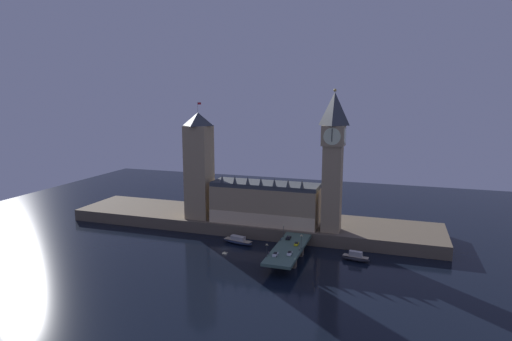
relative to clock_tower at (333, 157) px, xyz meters
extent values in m
plane|color=black|center=(-50.68, -26.31, -46.44)|extent=(400.00, 400.00, 0.00)
cube|color=brown|center=(-50.68, 12.69, -43.05)|extent=(220.00, 42.00, 6.77)
cube|color=tan|center=(-37.97, 3.71, -29.32)|extent=(60.71, 19.04, 20.70)
cube|color=beige|center=(-37.97, -5.93, -35.94)|extent=(60.71, 0.20, 7.45)
cube|color=#383D42|center=(-37.97, 3.71, -17.77)|extent=(60.71, 17.51, 2.40)
cone|color=#383D42|center=(-60.74, -4.39, -14.29)|extent=(2.40, 2.40, 4.55)
cone|color=#383D42|center=(-53.15, -4.39, -14.29)|extent=(2.40, 2.40, 4.55)
cone|color=#383D42|center=(-45.56, -4.39, -14.29)|extent=(2.40, 2.40, 4.55)
cone|color=#383D42|center=(-37.97, -4.39, -14.29)|extent=(2.40, 2.40, 4.55)
cone|color=#383D42|center=(-30.38, -4.39, -14.29)|extent=(2.40, 2.40, 4.55)
cone|color=#383D42|center=(-22.79, -4.39, -14.29)|extent=(2.40, 2.40, 4.55)
cone|color=#383D42|center=(-15.20, -4.39, -14.29)|extent=(2.40, 2.40, 4.55)
cube|color=tan|center=(0.00, 0.00, -16.76)|extent=(9.63, 9.63, 45.81)
cube|color=tan|center=(0.00, 0.00, 11.37)|extent=(11.36, 11.36, 10.44)
cylinder|color=beige|center=(0.00, -5.80, 11.37)|extent=(8.76, 0.25, 8.76)
cylinder|color=beige|center=(0.00, 5.80, 11.37)|extent=(8.76, 0.25, 8.76)
cylinder|color=beige|center=(5.80, 0.00, 11.37)|extent=(0.25, 8.76, 8.76)
cylinder|color=beige|center=(-5.80, 0.00, 11.37)|extent=(0.25, 8.76, 8.76)
cube|color=black|center=(0.00, -5.99, 12.02)|extent=(0.36, 0.10, 6.57)
pyramid|color=#383D42|center=(0.00, 0.00, 25.06)|extent=(11.36, 11.36, 16.95)
sphere|color=gold|center=(0.00, 0.00, 34.34)|extent=(1.60, 1.60, 1.60)
cube|color=tan|center=(-77.96, 2.02, -12.48)|extent=(13.66, 13.66, 54.37)
pyramid|color=#383D42|center=(-77.96, 2.02, 18.47)|extent=(13.94, 13.94, 7.52)
cylinder|color=#99999E|center=(-77.96, 2.02, 25.23)|extent=(0.24, 0.24, 6.00)
cube|color=red|center=(-76.86, 2.02, 27.33)|extent=(2.00, 0.08, 1.20)
cube|color=#476656|center=(-15.56, -31.31, -40.84)|extent=(13.38, 46.00, 1.40)
cube|color=brown|center=(-15.56, -38.98, -43.99)|extent=(11.37, 3.20, 4.90)
cube|color=brown|center=(-15.56, -23.65, -43.99)|extent=(11.37, 3.20, 4.90)
cube|color=black|center=(-18.50, -19.23, -39.54)|extent=(1.94, 4.73, 0.85)
cube|color=black|center=(-18.50, -19.23, -38.89)|extent=(1.59, 2.13, 0.45)
cylinder|color=black|center=(-19.42, -17.76, -39.82)|extent=(0.22, 0.64, 0.64)
cylinder|color=black|center=(-17.58, -17.76, -39.82)|extent=(0.22, 0.64, 0.64)
cylinder|color=black|center=(-19.42, -20.69, -39.82)|extent=(0.22, 0.64, 0.64)
cylinder|color=black|center=(-17.58, -20.69, -39.82)|extent=(0.22, 0.64, 0.64)
cube|color=white|center=(-18.50, -43.77, -39.48)|extent=(1.76, 4.21, 0.95)
cube|color=black|center=(-18.50, -43.77, -38.78)|extent=(1.44, 1.90, 0.45)
cylinder|color=black|center=(-19.33, -42.46, -39.82)|extent=(0.22, 0.64, 0.64)
cylinder|color=black|center=(-17.67, -42.46, -39.82)|extent=(0.22, 0.64, 0.64)
cylinder|color=black|center=(-19.33, -45.07, -39.82)|extent=(0.22, 0.64, 0.64)
cylinder|color=black|center=(-17.67, -45.07, -39.82)|extent=(0.22, 0.64, 0.64)
cube|color=white|center=(-12.61, -40.63, -39.48)|extent=(1.81, 3.96, 0.97)
cube|color=black|center=(-12.61, -40.63, -38.76)|extent=(1.49, 1.78, 0.45)
cylinder|color=black|center=(-11.75, -41.86, -39.82)|extent=(0.22, 0.64, 0.64)
cylinder|color=black|center=(-13.47, -41.86, -39.82)|extent=(0.22, 0.64, 0.64)
cylinder|color=black|center=(-11.75, -39.40, -39.82)|extent=(0.22, 0.64, 0.64)
cylinder|color=black|center=(-13.47, -39.40, -39.82)|extent=(0.22, 0.64, 0.64)
cube|color=yellow|center=(-12.61, -26.69, -39.58)|extent=(1.81, 4.45, 0.76)
cube|color=black|center=(-12.61, -26.69, -38.98)|extent=(1.48, 2.00, 0.45)
cylinder|color=black|center=(-11.75, -28.07, -39.82)|extent=(0.22, 0.64, 0.64)
cylinder|color=black|center=(-13.47, -28.07, -39.82)|extent=(0.22, 0.64, 0.64)
cylinder|color=black|center=(-11.75, -25.31, -39.82)|extent=(0.22, 0.64, 0.64)
cylinder|color=black|center=(-13.47, -25.31, -39.82)|extent=(0.22, 0.64, 0.64)
cylinder|color=black|center=(-21.44, -44.16, -39.70)|extent=(0.28, 0.28, 0.87)
cylinder|color=#47384C|center=(-21.44, -44.16, -38.91)|extent=(0.38, 0.38, 0.72)
sphere|color=tan|center=(-21.44, -44.16, -38.43)|extent=(0.23, 0.23, 0.23)
cylinder|color=black|center=(-9.67, -33.97, -39.71)|extent=(0.28, 0.28, 0.85)
cylinder|color=gray|center=(-9.67, -33.97, -38.93)|extent=(0.38, 0.38, 0.71)
sphere|color=tan|center=(-9.67, -33.97, -38.46)|extent=(0.23, 0.23, 0.23)
cylinder|color=black|center=(-21.44, -23.24, -39.74)|extent=(0.28, 0.28, 0.80)
cylinder|color=navy|center=(-21.44, -23.24, -39.00)|extent=(0.38, 0.38, 0.67)
sphere|color=tan|center=(-21.44, -23.24, -38.56)|extent=(0.22, 0.22, 0.22)
cylinder|color=#2D3333|center=(-21.84, -46.03, -39.89)|extent=(0.56, 0.56, 0.50)
cylinder|color=#2D3333|center=(-21.84, -46.03, -37.24)|extent=(0.18, 0.18, 4.79)
sphere|color=#F9E5A3|center=(-21.84, -46.03, -34.29)|extent=(0.60, 0.60, 0.60)
sphere|color=#F9E5A3|center=(-22.29, -46.03, -34.64)|extent=(0.44, 0.44, 0.44)
sphere|color=#F9E5A3|center=(-21.39, -46.03, -34.64)|extent=(0.44, 0.44, 0.44)
cylinder|color=#2D3333|center=(-9.27, -31.31, -39.89)|extent=(0.56, 0.56, 0.50)
cylinder|color=#2D3333|center=(-9.27, -31.31, -36.77)|extent=(0.18, 0.18, 5.73)
sphere|color=#F9E5A3|center=(-9.27, -31.31, -33.35)|extent=(0.60, 0.60, 0.60)
sphere|color=#F9E5A3|center=(-9.72, -31.31, -33.70)|extent=(0.44, 0.44, 0.44)
sphere|color=#F9E5A3|center=(-8.82, -31.31, -33.70)|extent=(0.44, 0.44, 0.44)
cylinder|color=#2D3333|center=(-21.84, -16.59, -39.89)|extent=(0.56, 0.56, 0.50)
cylinder|color=#2D3333|center=(-21.84, -16.59, -36.98)|extent=(0.18, 0.18, 5.32)
sphere|color=#F9E5A3|center=(-21.84, -16.59, -33.77)|extent=(0.60, 0.60, 0.60)
sphere|color=#F9E5A3|center=(-22.29, -16.59, -34.12)|extent=(0.44, 0.44, 0.44)
sphere|color=#F9E5A3|center=(-21.39, -16.59, -34.12)|extent=(0.44, 0.44, 0.44)
ellipsoid|color=#1E2842|center=(-46.74, -17.04, -45.39)|extent=(18.48, 8.44, 2.10)
cube|color=tan|center=(-46.74, -17.04, -44.43)|extent=(16.18, 7.05, 0.24)
cube|color=#B7B2A8|center=(-46.74, -17.04, -43.26)|extent=(8.49, 4.59, 2.10)
ellipsoid|color=#28282D|center=(15.36, -22.31, -45.24)|extent=(14.06, 5.74, 2.41)
cube|color=tan|center=(15.36, -22.31, -44.14)|extent=(12.33, 4.76, 0.24)
cube|color=#B7B2A8|center=(15.36, -22.31, -42.82)|extent=(6.42, 3.20, 2.41)
camera|label=1|loc=(30.96, -221.52, 30.87)|focal=30.00mm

